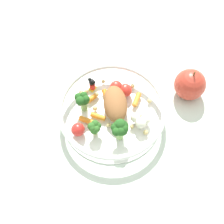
# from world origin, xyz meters

# --- Properties ---
(ground_plane) EXTENTS (2.40, 2.40, 0.00)m
(ground_plane) POSITION_xyz_m (0.00, 0.00, 0.00)
(ground_plane) COLOR silver
(food_container) EXTENTS (0.24, 0.24, 0.07)m
(food_container) POSITION_xyz_m (-0.01, -0.01, 0.03)
(food_container) COLOR white
(food_container) RESTS_ON ground_plane
(loose_apple) EXTENTS (0.07, 0.07, 0.08)m
(loose_apple) POSITION_xyz_m (0.07, -0.18, 0.04)
(loose_apple) COLOR #BC3828
(loose_apple) RESTS_ON ground_plane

